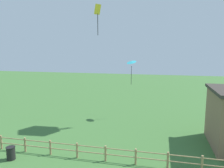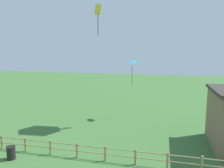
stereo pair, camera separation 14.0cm
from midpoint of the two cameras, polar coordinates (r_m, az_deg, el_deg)
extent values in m
cylinder|color=#9E7F56|center=(19.36, -26.67, -13.33)|extent=(0.14, 0.14, 1.09)
cylinder|color=#9E7F56|center=(18.16, -21.48, -14.47)|extent=(0.14, 0.14, 1.09)
cylinder|color=#9E7F56|center=(17.13, -15.56, -15.62)|extent=(0.14, 0.14, 1.09)
cylinder|color=#9E7F56|center=(16.29, -8.88, -16.72)|extent=(0.14, 0.14, 1.09)
cylinder|color=#9E7F56|center=(15.69, -1.50, -17.67)|extent=(0.14, 0.14, 1.09)
cylinder|color=#9E7F56|center=(15.34, 6.40, -18.37)|extent=(0.14, 0.14, 1.09)
cylinder|color=#9E7F56|center=(15.27, 14.57, -18.75)|extent=(0.14, 0.14, 1.09)
cylinder|color=#9E7F56|center=(15.48, 22.69, -18.78)|extent=(0.14, 0.14, 1.09)
cylinder|color=#9E7F56|center=(15.52, -1.51, -16.41)|extent=(20.72, 0.07, 0.07)
cylinder|color=#9E7F56|center=(15.71, -1.50, -17.85)|extent=(20.72, 0.07, 0.07)
cylinder|color=black|center=(17.43, -24.65, -16.07)|extent=(0.58, 0.58, 0.88)
cylinder|color=black|center=(17.25, -24.75, -14.67)|extent=(0.63, 0.63, 0.04)
cone|color=#2DB2C6|center=(24.38, 5.45, 5.74)|extent=(1.48, 1.47, 0.42)
cylinder|color=#2D2D33|center=(24.51, 5.40, 2.26)|extent=(0.05, 0.05, 2.11)
cube|color=yellow|center=(18.12, -3.49, 18.90)|extent=(0.51, 0.60, 0.76)
cylinder|color=black|center=(17.95, -3.45, 15.25)|extent=(0.05, 0.05, 1.69)
camera|label=1|loc=(0.07, -89.75, 0.04)|focal=35.00mm
camera|label=2|loc=(0.07, 90.25, -0.04)|focal=35.00mm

